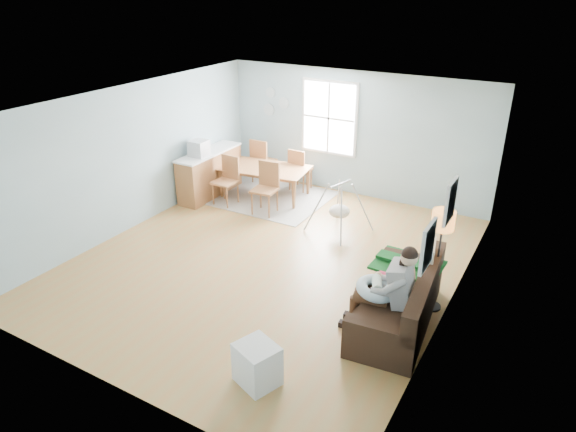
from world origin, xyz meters
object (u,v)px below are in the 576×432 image
Objects in this scene: chair_sw at (228,177)px; monitor at (199,148)px; chair_nw at (261,158)px; chair_ne at (299,167)px; father at (389,287)px; toddler at (401,270)px; dining_table at (264,182)px; floor_lamp at (442,229)px; sofa at (401,305)px; storage_cube at (257,364)px; counter at (210,173)px; chair_se at (267,184)px; baby_swing at (339,210)px.

chair_sw is 0.84m from monitor.
chair_nw is 0.99m from chair_ne.
toddler is at bearing 89.34° from father.
dining_table is at bearing 145.32° from toddler.
floor_lamp is 1.46× the size of chair_nw.
sofa is 5.68m from monitor.
monitor reaches higher than dining_table.
father reaches higher than dining_table.
father is 1.99m from storage_cube.
chair_nw is 0.59× the size of counter.
chair_nw is (-0.01, 1.34, 0.03)m from chair_sw.
toddler is at bearing -30.87° from chair_se.
chair_sw is at bearing 177.89° from baby_swing.
floor_lamp is 1.52× the size of chair_sw.
storage_cube is 4.97m from chair_se.
floor_lamp is at bearing -18.82° from counter.
baby_swing is (2.16, -0.77, 0.10)m from dining_table.
sofa is 2.55× the size of toddler.
monitor is (-0.59, -0.16, 0.58)m from chair_sw.
floor_lamp is at bearing 66.66° from father.
chair_nw is 1.32m from counter.
father is at bearing -90.66° from toddler.
monitor reaches higher than storage_cube.
chair_nw is (-4.89, 3.04, -0.67)m from floor_lamp.
chair_ne is (0.49, 0.68, 0.23)m from dining_table.
chair_ne is 0.82× the size of baby_swing.
chair_sw reaches higher than storage_cube.
chair_se is at bearing 120.60° from storage_cube.
toddler is 4.94m from chair_ne.
floor_lamp is 5.22m from chair_sw.
floor_lamp reaches higher than baby_swing.
dining_table is at bearing 144.18° from sofa.
chair_ne is at bearing 43.96° from monitor.
baby_swing is (-2.24, 1.60, -0.85)m from floor_lamp.
toddler reaches higher than chair_sw.
monitor is (-1.57, -0.17, 0.55)m from chair_se.
dining_table is 0.87m from chair_sw.
counter is at bearing 173.82° from chair_se.
toddler reaches higher than sofa.
chair_ne is 2.71× the size of monitor.
sofa is at bearing -48.41° from baby_swing.
toddler is at bearing -37.38° from chair_nw.
baby_swing is (-0.85, 4.17, 0.17)m from storage_cube.
chair_sw is at bearing -89.68° from chair_nw.
floor_lamp is at bearing 61.58° from storage_cube.
chair_se is (-3.53, 2.11, -0.11)m from toddler.
chair_ne is (-3.91, 3.05, -0.73)m from floor_lamp.
toddler is 0.84× the size of chair_sw.
father is at bearing -113.34° from floor_lamp.
monitor is at bearing 134.92° from storage_cube.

